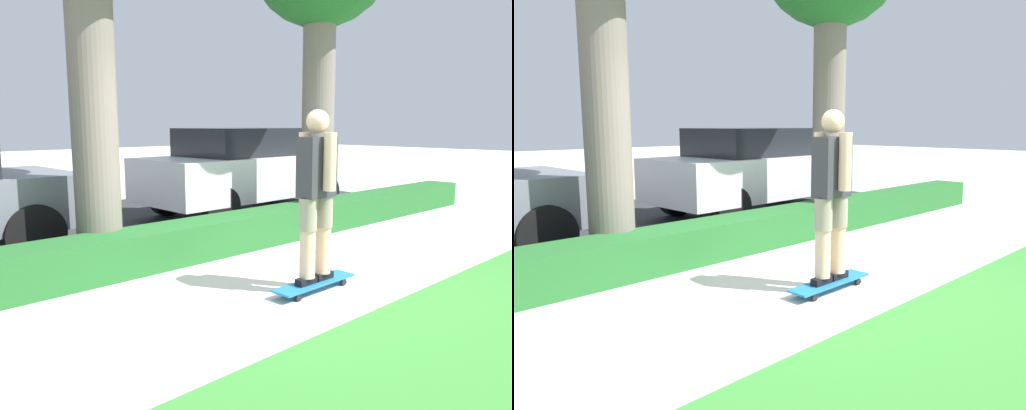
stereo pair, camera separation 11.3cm
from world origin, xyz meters
The scene contains 6 objects.
ground_plane centered at (0.00, 0.00, 0.00)m, with size 60.00×60.00×0.00m, color beige.
street_asphalt centered at (0.00, 4.20, 0.00)m, with size 12.74×5.00×0.01m.
hedge_row centered at (0.00, 1.60, 0.23)m, with size 12.74×0.60×0.46m.
skateboard centered at (0.00, -0.27, 0.08)m, with size 1.02×0.24×0.10m.
skater_person centered at (0.00, -0.27, 1.01)m, with size 0.50×0.44×1.71m.
parked_car_middle centered at (2.54, 3.57, 0.84)m, with size 4.27×1.84×1.60m.
Camera 2 is at (-3.82, -3.32, 1.66)m, focal length 35.00 mm.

